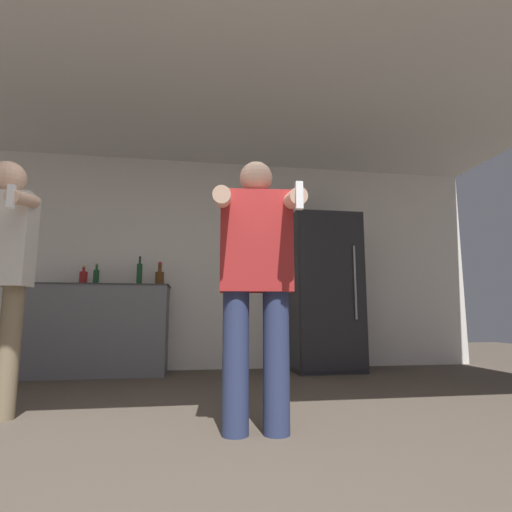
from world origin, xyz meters
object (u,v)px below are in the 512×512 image
(bottle_amber_bourbon, at_px, (139,274))
(person_woman_foreground, at_px, (256,276))
(bottle_dark_rum, at_px, (160,277))
(bottle_red_label, at_px, (96,277))
(refrigerator, at_px, (324,292))
(bottle_brown_liquor, at_px, (83,278))
(person_man_side, at_px, (0,263))

(bottle_amber_bourbon, xyz_separation_m, person_woman_foreground, (0.95, -2.45, -0.24))
(bottle_amber_bourbon, xyz_separation_m, bottle_dark_rum, (0.23, 0.00, -0.03))
(person_woman_foreground, bearing_deg, bottle_red_label, 120.07)
(refrigerator, bearing_deg, bottle_dark_rum, 175.98)
(bottle_brown_liquor, height_order, person_man_side, person_man_side)
(bottle_red_label, height_order, person_man_side, person_man_side)
(person_woman_foreground, xyz_separation_m, person_man_side, (-1.58, 0.56, 0.12))
(refrigerator, xyz_separation_m, bottle_red_label, (-2.60, 0.13, 0.16))
(bottle_red_label, distance_m, person_woman_foreground, 2.84)
(refrigerator, bearing_deg, person_man_side, -147.58)
(person_woman_foreground, distance_m, person_man_side, 1.69)
(bottle_dark_rum, bearing_deg, bottle_brown_liquor, 180.00)
(refrigerator, height_order, bottle_brown_liquor, refrigerator)
(refrigerator, bearing_deg, bottle_amber_bourbon, 176.41)
(bottle_brown_liquor, distance_m, bottle_red_label, 0.14)
(refrigerator, distance_m, bottle_dark_rum, 1.92)
(refrigerator, relative_size, bottle_amber_bourbon, 5.35)
(refrigerator, relative_size, bottle_brown_liquor, 8.19)
(bottle_dark_rum, height_order, bottle_red_label, bottle_dark_rum)
(bottle_brown_liquor, xyz_separation_m, person_woman_foreground, (1.56, -2.45, -0.19))
(refrigerator, xyz_separation_m, bottle_dark_rum, (-1.91, 0.13, 0.16))
(bottle_amber_bourbon, height_order, bottle_red_label, bottle_amber_bourbon)
(bottle_amber_bourbon, xyz_separation_m, bottle_red_label, (-0.47, 0.00, -0.04))
(bottle_brown_liquor, xyz_separation_m, bottle_red_label, (0.14, -0.00, 0.01))
(bottle_brown_liquor, height_order, bottle_red_label, bottle_red_label)
(bottle_red_label, bearing_deg, refrigerator, -2.95)
(bottle_red_label, bearing_deg, bottle_amber_bourbon, 0.00)
(bottle_brown_liquor, distance_m, bottle_amber_bourbon, 0.60)
(bottle_red_label, relative_size, person_woman_foreground, 0.16)
(bottle_dark_rum, height_order, person_woman_foreground, person_woman_foreground)
(bottle_brown_liquor, xyz_separation_m, bottle_dark_rum, (0.83, -0.00, 0.02))
(bottle_dark_rum, bearing_deg, person_man_side, -114.40)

